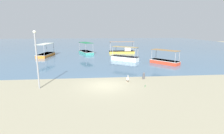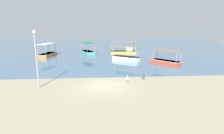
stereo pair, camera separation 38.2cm
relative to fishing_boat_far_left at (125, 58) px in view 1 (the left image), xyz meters
The scene contains 11 objects.
ground 14.79m from the fishing_boat_far_left, 107.33° to the right, with size 120.00×120.00×0.00m, color #9C9578.
harbor_water 34.19m from the fishing_boat_far_left, 97.40° to the left, with size 110.00×90.00×0.00m, color slate.
fishing_boat_far_left is the anchor object (origin of this frame).
fishing_boat_far_right 7.08m from the fishing_boat_far_left, 31.15° to the right, with size 4.26×4.74×2.31m.
fishing_boat_near_left 12.38m from the fishing_boat_far_left, 127.59° to the left, with size 3.80×5.68×2.60m.
fishing_boat_near_right 9.80m from the fishing_boat_far_left, 83.42° to the left, with size 6.01×1.55×2.77m.
fishing_boat_center 17.04m from the fishing_boat_far_left, 157.91° to the left, with size 2.69×5.92×2.66m.
pelican 13.27m from the fishing_boat_far_left, 98.12° to the right, with size 0.31×0.80×0.80m.
lamp_post 18.14m from the fishing_boat_far_left, 127.06° to the right, with size 0.28×0.28×5.57m.
mooring_bollard 12.13m from the fishing_boat_far_left, 89.04° to the right, with size 0.28×0.28×0.81m.
glass_bottle 14.98m from the fishing_boat_far_left, 91.65° to the right, with size 0.07×0.07×0.27m.
Camera 1 is at (-0.85, -17.05, 5.68)m, focal length 28.00 mm.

